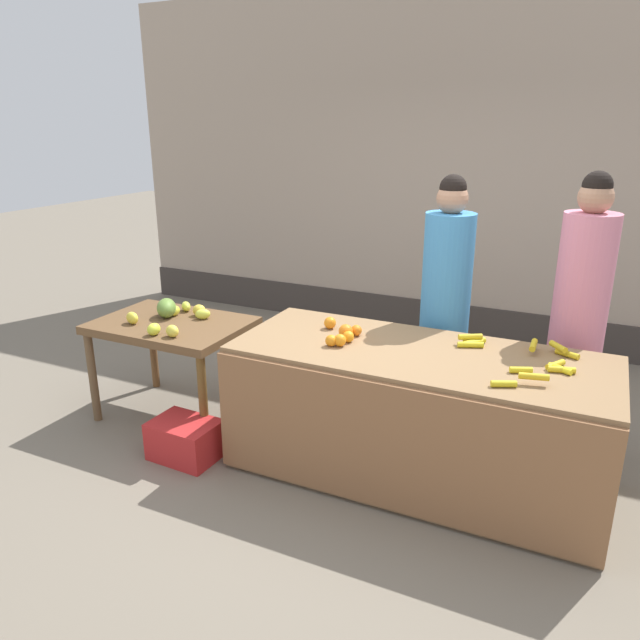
{
  "coord_description": "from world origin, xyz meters",
  "views": [
    {
      "loc": [
        1.34,
        -3.28,
        2.15
      ],
      "look_at": [
        -0.29,
        0.15,
        0.88
      ],
      "focal_mm": 33.67,
      "sensor_mm": 36.0,
      "label": 1
    }
  ],
  "objects_px": {
    "vendor_woman_blue_shirt": "(445,306)",
    "vendor_woman_pink_shirt": "(578,317)",
    "produce_crate": "(185,440)",
    "produce_sack": "(313,363)"
  },
  "relations": [
    {
      "from": "vendor_woman_blue_shirt",
      "to": "vendor_woman_pink_shirt",
      "type": "bearing_deg",
      "value": 3.35
    },
    {
      "from": "vendor_woman_pink_shirt",
      "to": "produce_crate",
      "type": "xyz_separation_m",
      "value": [
        -2.26,
        -1.23,
        -0.81
      ]
    },
    {
      "from": "vendor_woman_blue_shirt",
      "to": "produce_sack",
      "type": "relative_size",
      "value": 3.11
    },
    {
      "from": "produce_crate",
      "to": "produce_sack",
      "type": "relative_size",
      "value": 0.75
    },
    {
      "from": "vendor_woman_pink_shirt",
      "to": "produce_crate",
      "type": "height_order",
      "value": "vendor_woman_pink_shirt"
    },
    {
      "from": "produce_crate",
      "to": "produce_sack",
      "type": "height_order",
      "value": "produce_sack"
    },
    {
      "from": "produce_sack",
      "to": "vendor_woman_blue_shirt",
      "type": "bearing_deg",
      "value": -1.58
    },
    {
      "from": "vendor_woman_blue_shirt",
      "to": "vendor_woman_pink_shirt",
      "type": "relative_size",
      "value": 0.97
    },
    {
      "from": "vendor_woman_blue_shirt",
      "to": "produce_crate",
      "type": "bearing_deg",
      "value": -139.9
    },
    {
      "from": "vendor_woman_blue_shirt",
      "to": "produce_crate",
      "type": "distance_m",
      "value": 1.99
    }
  ]
}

